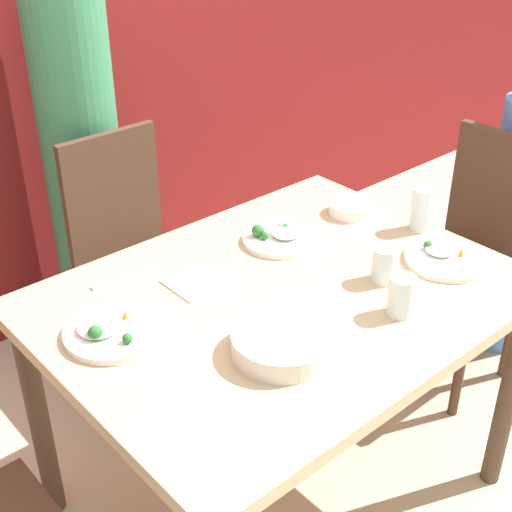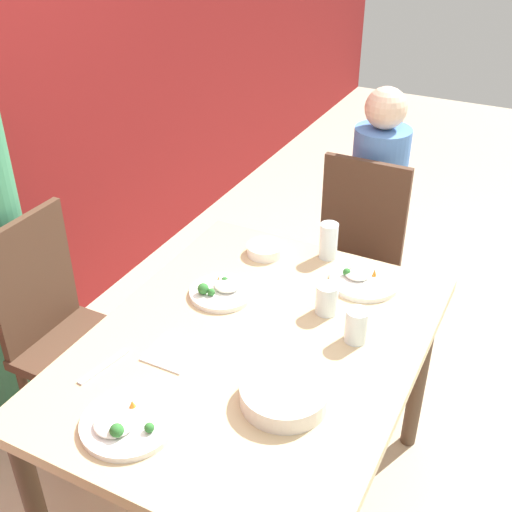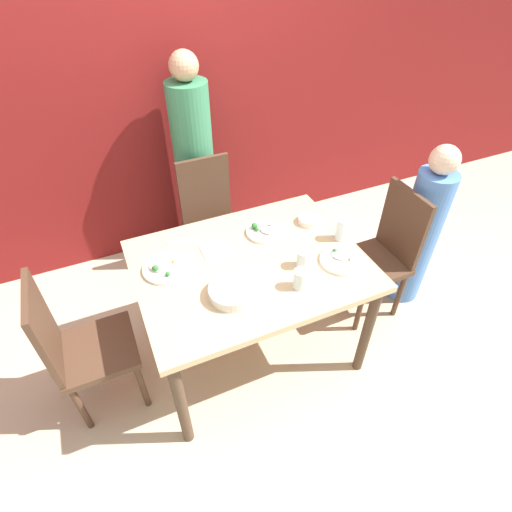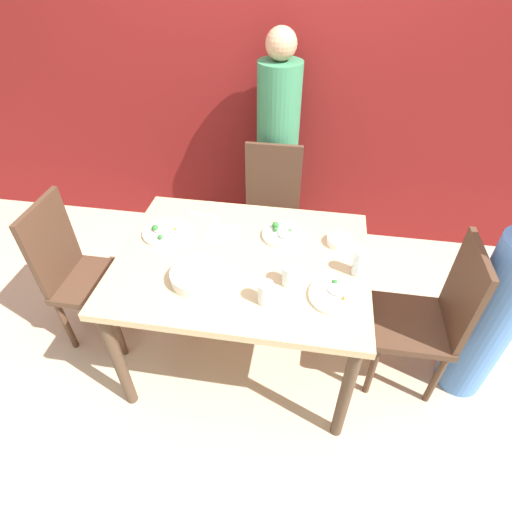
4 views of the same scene
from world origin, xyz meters
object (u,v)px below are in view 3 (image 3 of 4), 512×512
object	(u,v)px
bowl_curry	(232,291)
plate_rice_adult	(341,259)
person_child	(419,233)
person_adult	(196,171)
glass_water_tall	(303,259)
chair_child_spot	(383,252)
chair_adult_spot	(211,220)

from	to	relation	value
bowl_curry	plate_rice_adult	size ratio (longest dim) A/B	1.00
person_child	bowl_curry	size ratio (longest dim) A/B	5.04
bowl_curry	plate_rice_adult	distance (m)	0.64
person_child	plate_rice_adult	world-z (taller)	person_child
person_adult	plate_rice_adult	world-z (taller)	person_adult
glass_water_tall	plate_rice_adult	bearing A→B (deg)	-13.71
chair_child_spot	plate_rice_adult	bearing A→B (deg)	-68.19
person_child	bowl_curry	bearing A→B (deg)	-172.07
person_adult	person_child	xyz separation A→B (m)	(1.22, -1.12, -0.18)
person_adult	glass_water_tall	bearing A→B (deg)	-80.58
person_adult	bowl_curry	distance (m)	1.34
chair_child_spot	glass_water_tall	bearing A→B (deg)	-78.17
plate_rice_adult	chair_adult_spot	bearing A→B (deg)	112.67
person_adult	plate_rice_adult	bearing A→B (deg)	-72.25
chair_child_spot	person_child	size ratio (longest dim) A/B	0.78
person_adult	glass_water_tall	distance (m)	1.29
plate_rice_adult	chair_child_spot	bearing A→B (deg)	21.81
chair_child_spot	glass_water_tall	xyz separation A→B (m)	(-0.72, -0.15, 0.32)
person_adult	bowl_curry	world-z (taller)	person_adult
bowl_curry	glass_water_tall	xyz separation A→B (m)	(0.43, 0.05, 0.02)
chair_adult_spot	glass_water_tall	world-z (taller)	chair_adult_spot
chair_adult_spot	glass_water_tall	xyz separation A→B (m)	(0.21, -0.96, 0.32)
person_adult	person_child	world-z (taller)	person_adult
chair_adult_spot	chair_child_spot	size ratio (longest dim) A/B	1.00
bowl_curry	plate_rice_adult	world-z (taller)	bowl_curry
glass_water_tall	person_adult	bearing A→B (deg)	99.42
chair_adult_spot	person_child	distance (m)	1.47
chair_adult_spot	person_adult	distance (m)	0.39
glass_water_tall	chair_child_spot	bearing A→B (deg)	11.83
chair_child_spot	person_adult	distance (m)	1.48
bowl_curry	glass_water_tall	bearing A→B (deg)	6.60
plate_rice_adult	glass_water_tall	distance (m)	0.22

